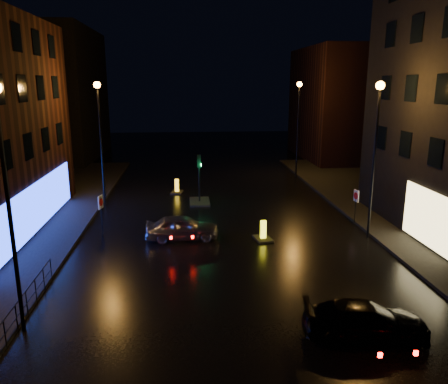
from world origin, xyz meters
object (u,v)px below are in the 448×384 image
Objects in this scene: bollard_far at (177,190)px; road_sign_right at (356,199)px; dark_sedan at (366,321)px; bollard_near at (263,236)px; road_sign_left at (101,206)px; traffic_signal at (200,196)px; silver_hatchback at (182,227)px.

bollard_far is 13.95m from road_sign_right.
dark_sedan is 21.48m from bollard_far.
road_sign_left is at bearing 159.68° from bollard_near.
traffic_signal reaches higher than silver_hatchback.
traffic_signal is 8.52m from road_sign_left.
silver_hatchback is 4.72m from road_sign_left.
bollard_near is 11.92m from bollard_far.
road_sign_right is (4.16, 11.64, 1.00)m from dark_sedan.
road_sign_right is at bearing 9.61° from bollard_near.
road_sign_right is (9.10, -5.78, 1.10)m from traffic_signal.
bollard_near reaches higher than bollard_far.
road_sign_right reaches higher than bollard_far.
dark_sedan is (4.93, -17.42, 0.10)m from traffic_signal.
silver_hatchback is at bearing -99.19° from traffic_signal.
bollard_near is 0.60× the size of road_sign_left.
traffic_signal is 7.49m from silver_hatchback.
traffic_signal is 1.52× the size of road_sign_left.
traffic_signal is at bearing -9.58° from silver_hatchback.
bollard_near is 0.64× the size of road_sign_right.
road_sign_right is (10.74, -8.80, 1.37)m from bollard_far.
silver_hatchback reaches higher than bollard_far.
road_sign_left reaches higher than dark_sedan.
bollard_far is (-4.82, 10.90, -0.00)m from bollard_near.
road_sign_right reaches higher than silver_hatchback.
dark_sedan is at bearing -74.19° from traffic_signal.
traffic_signal reaches higher than bollard_near.
bollard_near is at bearing 9.66° from road_sign_right.
silver_hatchback reaches higher than bollard_near.
traffic_signal is at bearing 62.33° from road_sign_left.
traffic_signal reaches higher than dark_sedan.
silver_hatchback is (-1.20, -7.40, 0.17)m from traffic_signal.
road_sign_left is (-4.01, -9.28, 1.46)m from bollard_far.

